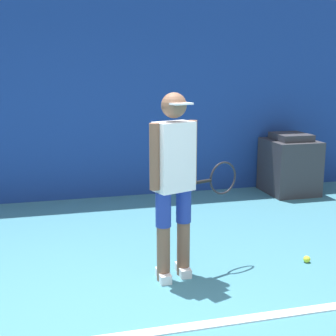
# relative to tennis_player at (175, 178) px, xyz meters

# --- Properties ---
(ground_plane) EXTENTS (24.00, 24.00, 0.00)m
(ground_plane) POSITION_rel_tennis_player_xyz_m (-0.46, -0.74, -0.93)
(ground_plane) COLOR teal
(back_wall) EXTENTS (24.00, 0.10, 2.92)m
(back_wall) POSITION_rel_tennis_player_xyz_m (-0.46, 2.93, 0.52)
(back_wall) COLOR navy
(back_wall) RESTS_ON ground_plane
(court_baseline) EXTENTS (21.60, 0.10, 0.01)m
(court_baseline) POSITION_rel_tennis_player_xyz_m (-0.46, -0.87, -0.93)
(court_baseline) COLOR white
(court_baseline) RESTS_ON ground_plane
(tennis_player) EXTENTS (0.92, 0.43, 1.68)m
(tennis_player) POSITION_rel_tennis_player_xyz_m (0.00, 0.00, 0.00)
(tennis_player) COLOR brown
(tennis_player) RESTS_ON ground_plane
(tennis_ball) EXTENTS (0.07, 0.07, 0.07)m
(tennis_ball) POSITION_rel_tennis_player_xyz_m (1.35, -0.02, -0.90)
(tennis_ball) COLOR #D1E533
(tennis_ball) RESTS_ON ground_plane
(covered_chair) EXTENTS (0.71, 0.78, 0.92)m
(covered_chair) POSITION_rel_tennis_player_xyz_m (2.48, 2.44, -0.50)
(covered_chair) COLOR #333338
(covered_chair) RESTS_ON ground_plane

